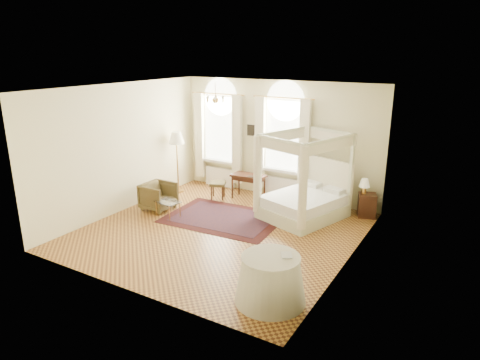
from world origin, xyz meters
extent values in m
plane|color=#B07A33|center=(0.00, 0.00, 0.00)|extent=(6.00, 6.00, 0.00)
plane|color=beige|center=(0.00, 3.00, 1.65)|extent=(6.00, 0.00, 6.00)
plane|color=beige|center=(0.00, -3.00, 1.65)|extent=(6.00, 0.00, 6.00)
plane|color=beige|center=(-3.00, 0.00, 1.65)|extent=(0.00, 6.00, 6.00)
plane|color=beige|center=(3.00, 0.00, 1.65)|extent=(0.00, 6.00, 6.00)
plane|color=white|center=(0.00, 0.00, 3.30)|extent=(6.00, 6.00, 0.00)
cube|color=white|center=(-1.90, 2.97, 1.80)|extent=(1.10, 0.04, 1.90)
cylinder|color=white|center=(-1.90, 2.97, 2.75)|extent=(1.10, 0.04, 1.10)
cube|color=white|center=(-1.90, 2.88, 0.81)|extent=(1.32, 0.24, 0.08)
cube|color=beige|center=(-2.57, 2.80, 1.55)|extent=(0.28, 0.14, 2.60)
cube|color=beige|center=(-1.23, 2.80, 1.55)|extent=(0.28, 0.14, 2.60)
cube|color=white|center=(-1.90, 2.90, 0.30)|extent=(1.00, 0.12, 0.58)
cube|color=white|center=(0.20, 2.97, 1.80)|extent=(1.10, 0.04, 1.90)
cylinder|color=white|center=(0.20, 2.97, 2.75)|extent=(1.10, 0.04, 1.10)
cube|color=white|center=(0.20, 2.88, 0.81)|extent=(1.32, 0.24, 0.08)
cube|color=beige|center=(-0.47, 2.80, 1.55)|extent=(0.28, 0.14, 2.60)
cube|color=beige|center=(0.87, 2.80, 1.55)|extent=(0.28, 0.14, 2.60)
cube|color=white|center=(0.20, 2.90, 0.30)|extent=(1.00, 0.12, 0.58)
cylinder|color=#B3833B|center=(-0.90, 1.20, 3.10)|extent=(0.02, 0.02, 0.40)
sphere|color=#B3833B|center=(-0.90, 1.20, 2.88)|extent=(0.16, 0.16, 0.16)
sphere|color=#F5E9BE|center=(-0.68, 1.20, 2.95)|extent=(0.07, 0.07, 0.07)
sphere|color=#F5E9BE|center=(-0.79, 1.39, 2.95)|extent=(0.07, 0.07, 0.07)
sphere|color=#F5E9BE|center=(-1.01, 1.39, 2.95)|extent=(0.07, 0.07, 0.07)
sphere|color=#F5E9BE|center=(-1.12, 1.20, 2.95)|extent=(0.07, 0.07, 0.07)
sphere|color=#F5E9BE|center=(-1.01, 1.01, 2.95)|extent=(0.07, 0.07, 0.07)
sphere|color=#F5E9BE|center=(-0.79, 1.01, 2.95)|extent=(0.07, 0.07, 0.07)
cube|color=black|center=(-0.85, 2.97, 1.85)|extent=(0.26, 0.03, 0.32)
cube|color=black|center=(1.45, 2.97, 1.95)|extent=(0.22, 0.03, 0.26)
cube|color=beige|center=(1.32, 1.79, 0.17)|extent=(2.08, 2.32, 0.33)
cube|color=white|center=(1.32, 1.79, 0.46)|extent=(1.97, 2.20, 0.26)
cube|color=beige|center=(1.61, 2.67, 0.83)|extent=(1.51, 0.56, 1.10)
cube|color=beige|center=(0.91, 2.88, 1.06)|extent=(0.10, 0.10, 2.11)
cube|color=beige|center=(2.29, 2.43, 1.06)|extent=(0.10, 0.10, 2.11)
cube|color=beige|center=(0.35, 1.15, 1.06)|extent=(0.10, 0.10, 2.11)
cube|color=beige|center=(1.73, 0.70, 1.06)|extent=(0.10, 0.10, 2.11)
cube|color=beige|center=(1.60, 2.65, 2.11)|extent=(1.51, 0.56, 0.07)
cube|color=beige|center=(1.04, 0.92, 2.11)|extent=(1.51, 0.56, 0.07)
cube|color=beige|center=(0.63, 2.01, 2.11)|extent=(0.67, 1.86, 0.07)
cube|color=beige|center=(2.01, 1.56, 2.11)|extent=(0.67, 1.86, 0.07)
cube|color=beige|center=(1.60, 2.65, 1.98)|extent=(1.55, 0.54, 0.26)
cube|color=beige|center=(1.04, 0.92, 1.98)|extent=(1.55, 0.54, 0.26)
cube|color=beige|center=(0.63, 2.01, 1.98)|extent=(0.65, 1.90, 0.26)
cube|color=beige|center=(2.01, 1.56, 1.98)|extent=(0.65, 1.90, 0.26)
cylinder|color=beige|center=(0.35, 1.15, 1.15)|extent=(0.20, 0.20, 1.93)
cylinder|color=beige|center=(1.73, 0.70, 1.15)|extent=(0.20, 0.20, 1.93)
cube|color=#33190D|center=(2.70, 2.64, 0.31)|extent=(0.54, 0.52, 0.61)
cylinder|color=#B3833B|center=(2.60, 2.60, 0.71)|extent=(0.11, 0.11, 0.19)
cone|color=#F5E9BE|center=(2.60, 2.60, 0.90)|extent=(0.27, 0.27, 0.21)
cube|color=#33190D|center=(-0.57, 2.31, 0.68)|extent=(0.95, 0.49, 0.06)
cube|color=#33190D|center=(-0.57, 2.31, 0.60)|extent=(0.85, 0.40, 0.09)
cylinder|color=#33190D|center=(-0.99, 2.50, 0.33)|extent=(0.05, 0.05, 0.66)
cylinder|color=#33190D|center=(-0.15, 2.50, 0.33)|extent=(0.05, 0.05, 0.66)
cylinder|color=#33190D|center=(-0.98, 2.12, 0.33)|extent=(0.05, 0.05, 0.66)
cylinder|color=#33190D|center=(-0.15, 2.12, 0.33)|extent=(0.05, 0.05, 0.66)
imported|color=black|center=(-0.33, 2.22, 0.73)|extent=(0.37, 0.29, 0.03)
cube|color=#4F4421|center=(-1.34, 1.90, 0.44)|extent=(0.56, 0.56, 0.08)
cylinder|color=#33190D|center=(-1.41, 1.69, 0.20)|extent=(0.04, 0.04, 0.40)
cylinder|color=#33190D|center=(-1.13, 1.82, 0.20)|extent=(0.04, 0.04, 0.40)
cylinder|color=#33190D|center=(-1.54, 1.98, 0.20)|extent=(0.04, 0.04, 0.40)
cylinder|color=#33190D|center=(-1.26, 2.11, 0.20)|extent=(0.04, 0.04, 0.40)
imported|color=#4B3E20|center=(-2.22, 0.38, 0.36)|extent=(0.80, 0.78, 0.72)
cube|color=silver|center=(-1.66, 0.09, 0.40)|extent=(0.67, 0.52, 0.02)
cylinder|color=#B3833B|center=(-1.94, -0.03, 0.20)|extent=(0.02, 0.02, 0.40)
cylinder|color=#B3833B|center=(-1.43, -0.13, 0.20)|extent=(0.02, 0.02, 0.40)
cylinder|color=#B3833B|center=(-1.88, 0.30, 0.20)|extent=(0.02, 0.02, 0.40)
cylinder|color=#B3833B|center=(-1.37, 0.20, 0.20)|extent=(0.02, 0.02, 0.40)
cylinder|color=#B3833B|center=(-2.70, 1.83, 0.02)|extent=(0.32, 0.32, 0.03)
cylinder|color=#B3833B|center=(-2.70, 1.83, 0.79)|extent=(0.04, 0.04, 1.58)
cone|color=#F5E9BE|center=(-2.70, 1.83, 1.64)|extent=(0.46, 0.46, 0.34)
cube|color=#3D100E|center=(-0.37, 0.70, 0.00)|extent=(2.96, 2.21, 0.01)
cube|color=black|center=(-0.37, 0.70, 0.01)|extent=(2.49, 1.74, 0.01)
cone|color=beige|center=(2.30, -2.03, 0.39)|extent=(1.21, 1.21, 0.78)
cylinder|color=beige|center=(2.30, -2.03, 0.80)|extent=(0.99, 0.99, 0.04)
imported|color=black|center=(2.43, -1.92, 0.84)|extent=(0.27, 0.30, 0.02)
camera|label=1|loc=(5.08, -7.76, 4.08)|focal=32.00mm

